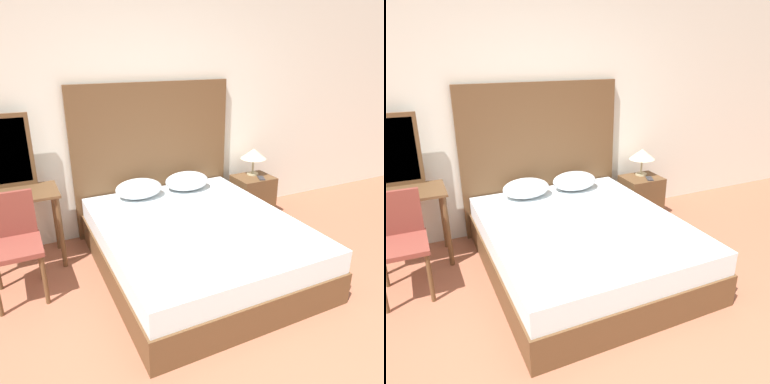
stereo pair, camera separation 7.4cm
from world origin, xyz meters
The scene contains 12 objects.
wall_back centered at (0.00, 2.74, 1.35)m, with size 10.00×0.06×2.70m.
bed centered at (0.12, 1.59, 0.24)m, with size 1.72×2.09×0.48m.
headboard centered at (0.12, 2.66, 0.82)m, with size 1.80×0.05×1.64m.
pillow_left centered at (-0.16, 2.40, 0.58)m, with size 0.49×0.38×0.19m.
pillow_right centered at (0.40, 2.40, 0.58)m, with size 0.49×0.38×0.19m.
phone_on_bed centered at (0.22, 1.76, 0.49)m, with size 0.11×0.16×0.01m.
nightstand centered at (1.29, 2.37, 0.25)m, with size 0.45×0.38×0.50m.
table_lamp centered at (1.33, 2.45, 0.76)m, with size 0.31×0.31×0.32m.
phone_on_nightstand centered at (1.33, 2.28, 0.51)m, with size 0.12×0.17×0.01m.
vanity_desk centered at (-1.38, 2.36, 0.59)m, with size 0.81×0.47×0.74m.
vanity_mirror centered at (-1.38, 2.57, 1.08)m, with size 0.51×0.03×0.69m.
chair centered at (-1.40, 1.91, 0.51)m, with size 0.41×0.45×0.87m.
Camera 1 is at (-1.30, -1.17, 1.95)m, focal length 35.00 mm.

